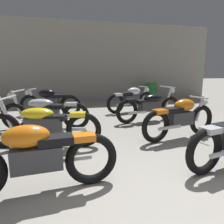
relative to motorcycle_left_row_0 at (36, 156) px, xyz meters
The scene contains 10 objects.
ground_plane 1.66m from the motorcycle_left_row_0, 29.48° to the right, with size 60.00×60.00×0.00m, color gray.
back_wall 7.84m from the motorcycle_left_row_0, 79.64° to the left, with size 12.80×0.24×3.60m, color #9E998E.
motorcycle_left_row_0 is the anchor object (origin of this frame).
motorcycle_left_row_1 1.58m from the motorcycle_left_row_0, 91.25° to the left, with size 2.15×0.74×0.97m.
motorcycle_left_row_2 2.86m from the motorcycle_left_row_0, 91.54° to the left, with size 2.14×0.78×0.97m.
motorcycle_left_row_3 4.52m from the motorcycle_left_row_0, 90.20° to the left, with size 1.93×0.68×0.88m.
motorcycle_right_row_1 3.14m from the motorcycle_left_row_0, 27.69° to the left, with size 1.94×0.67×0.88m.
motorcycle_right_row_2 4.17m from the motorcycle_left_row_0, 47.73° to the left, with size 2.14×0.79×0.97m.
motorcycle_right_row_3 5.28m from the motorcycle_left_row_0, 58.77° to the left, with size 1.92×0.74×0.88m.
oil_drum 8.06m from the motorcycle_left_row_0, 56.53° to the left, with size 0.59×0.59×0.85m.
Camera 1 is at (-1.09, -1.68, 1.45)m, focal length 34.05 mm.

